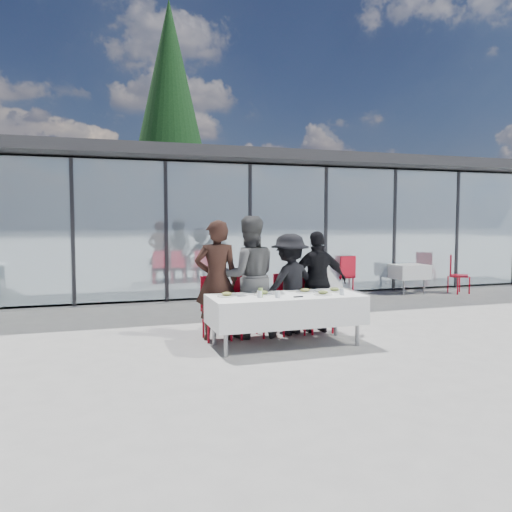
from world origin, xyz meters
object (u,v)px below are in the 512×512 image
at_px(spare_chair_b, 345,273).
at_px(diner_chair_d, 316,299).
at_px(plate_d, 335,290).
at_px(lounger, 337,287).
at_px(dining_table, 286,309).
at_px(spare_chair_a, 455,272).
at_px(diner_d, 318,282).
at_px(juice_bottle, 261,293).
at_px(diner_b, 249,277).
at_px(plate_b, 263,293).
at_px(folded_eyeglasses, 298,297).
at_px(diner_c, 290,284).
at_px(diner_a, 217,280).
at_px(conifer_tree, 170,116).
at_px(spare_table_right, 407,271).
at_px(diner_chair_b, 248,303).
at_px(plate_extra, 323,293).
at_px(plate_c, 305,291).
at_px(diner_chair_a, 216,304).
at_px(diner_chair_c, 288,301).
at_px(plate_a, 227,295).

bearing_deg(spare_chair_b, diner_chair_d, -124.44).
distance_m(plate_d, lounger, 4.28).
distance_m(dining_table, spare_chair_a, 7.10).
xyz_separation_m(diner_d, juice_bottle, (-1.26, -0.78, -0.02)).
bearing_deg(lounger, diner_b, -134.83).
height_order(diner_b, lounger, diner_b).
xyz_separation_m(dining_table, plate_b, (-0.32, 0.10, 0.24)).
distance_m(diner_b, folded_eyeglasses, 1.06).
relative_size(diner_c, juice_bottle, 11.88).
distance_m(dining_table, plate_b, 0.41).
height_order(dining_table, diner_c, diner_c).
xyz_separation_m(diner_d, spare_chair_a, (5.24, 3.01, -0.30)).
xyz_separation_m(diner_a, conifer_tree, (1.13, 12.62, 5.06)).
distance_m(spare_chair_a, conifer_tree, 12.49).
xyz_separation_m(dining_table, spare_table_right, (4.91, 4.08, 0.02)).
distance_m(plate_b, conifer_tree, 14.21).
height_order(diner_c, spare_chair_b, diner_c).
distance_m(diner_chair_b, plate_extra, 1.29).
xyz_separation_m(diner_chair_d, plate_b, (-1.15, -0.65, 0.24)).
xyz_separation_m(plate_extra, spare_table_right, (4.38, 4.22, -0.22)).
relative_size(folded_eyeglasses, spare_chair_b, 0.14).
distance_m(plate_c, plate_extra, 0.34).
distance_m(diner_c, diner_chair_d, 0.58).
height_order(diner_chair_a, diner_chair_c, same).
height_order(dining_table, lounger, dining_table).
height_order(plate_b, spare_chair_b, spare_chair_b).
relative_size(dining_table, plate_b, 8.08).
height_order(diner_chair_b, plate_a, diner_chair_b).
relative_size(dining_table, plate_a, 8.08).
relative_size(diner_d, lounger, 1.25).
bearing_deg(folded_eyeglasses, diner_b, 116.10).
relative_size(diner_b, diner_d, 1.15).
bearing_deg(diner_chair_c, spare_chair_b, 50.42).
height_order(diner_b, plate_a, diner_b).
height_order(diner_chair_d, plate_d, diner_chair_d).
relative_size(diner_chair_a, spare_table_right, 1.13).
bearing_deg(juice_bottle, lounger, 50.82).
bearing_deg(spare_chair_b, folded_eyeglasses, -124.88).
xyz_separation_m(plate_d, spare_table_right, (4.07, 3.98, -0.22)).
distance_m(diner_chair_b, spare_chair_a, 7.07).
bearing_deg(spare_chair_a, diner_a, -156.60).
xyz_separation_m(plate_a, lounger, (3.67, 3.74, -0.52)).
relative_size(diner_chair_b, plate_a, 3.49).
xyz_separation_m(plate_b, juice_bottle, (-0.11, -0.20, 0.04)).
distance_m(diner_chair_b, diner_c, 0.75).
xyz_separation_m(plate_c, lounger, (2.43, 3.71, -0.52)).
bearing_deg(spare_table_right, plate_extra, -136.04).
distance_m(plate_d, conifer_tree, 14.21).
bearing_deg(diner_chair_b, dining_table, -64.49).
bearing_deg(spare_chair_b, diner_c, -129.02).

